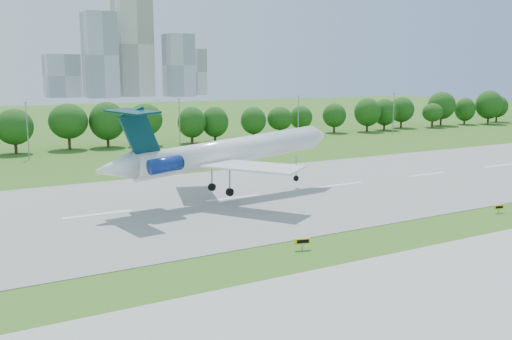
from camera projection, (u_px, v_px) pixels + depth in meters
name	position (u px, v px, depth m)	size (l,w,h in m)	color
ground	(338.00, 241.00, 62.95)	(600.00, 600.00, 0.00)	#305817
runway	(233.00, 198.00, 84.31)	(400.00, 45.00, 0.08)	gray
taxiway	(472.00, 295.00, 47.55)	(400.00, 23.00, 0.08)	#ADADA8
tree_line	(107.00, 123.00, 140.56)	(288.40, 8.40, 10.40)	#382314
light_poles	(108.00, 126.00, 130.75)	(175.90, 0.25, 12.19)	gray
skyline	(129.00, 57.00, 440.90)	(127.00, 52.00, 80.00)	#B2B2B7
airliner	(221.00, 152.00, 81.86)	(40.07, 28.89, 13.05)	white
taxi_sign_centre	(302.00, 241.00, 59.65)	(1.76, 0.66, 1.25)	gray
taxi_sign_right	(499.00, 207.00, 75.42)	(1.51, 0.49, 1.06)	gray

